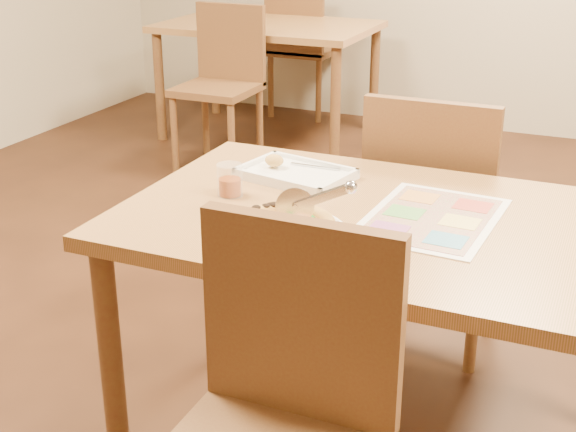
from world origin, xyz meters
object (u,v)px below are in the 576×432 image
at_px(chair_far, 433,196).
at_px(bg_chair_far, 299,36).
at_px(pizza_cutter, 313,200).
at_px(dining_table, 377,246).
at_px(glass_tumbler, 230,182).
at_px(bg_chair_near, 224,66).
at_px(pizza, 287,225).
at_px(appetizer_tray, 294,174).
at_px(chair_near, 283,394).
at_px(plate, 288,233).
at_px(bg_table, 268,37).
at_px(menu, 432,218).

distance_m(chair_far, bg_chair_far, 3.14).
relative_size(chair_far, pizza_cutter, 2.81).
distance_m(dining_table, glass_tumbler, 0.43).
relative_size(bg_chair_near, pizza_cutter, 2.81).
relative_size(pizza, appetizer_tray, 0.69).
xyz_separation_m(chair_near, plate, (-0.16, 0.39, 0.16)).
distance_m(dining_table, plate, 0.28).
xyz_separation_m(bg_table, pizza_cutter, (1.50, -2.99, 0.18)).
xyz_separation_m(bg_table, menu, (1.73, -2.77, 0.09)).
bearing_deg(appetizer_tray, plate, -68.88).
xyz_separation_m(dining_table, appetizer_tray, (-0.31, 0.18, 0.10)).
bearing_deg(chair_near, plate, 112.07).
bearing_deg(dining_table, glass_tumbler, -177.36).
bearing_deg(bg_chair_far, glass_tumbler, 109.69).
bearing_deg(bg_chair_near, pizza_cutter, -57.96).
distance_m(bg_table, plate, 3.34).
bearing_deg(chair_far, dining_table, 90.00).
bearing_deg(bg_table, plate, -64.41).
height_order(glass_tumbler, menu, glass_tumbler).
height_order(bg_table, menu, menu).
relative_size(bg_table, pizza, 5.56).
height_order(chair_near, plate, chair_near).
xyz_separation_m(chair_far, bg_chair_far, (-1.60, 2.70, 0.00)).
height_order(bg_chair_far, plate, bg_chair_far).
bearing_deg(pizza_cutter, menu, 20.27).
bearing_deg(bg_table, glass_tumbler, -67.14).
distance_m(bg_chair_far, plate, 3.80).
bearing_deg(plate, chair_far, 78.84).
bearing_deg(glass_tumbler, bg_chair_far, 109.69).
bearing_deg(plate, bg_table, 115.59).
distance_m(glass_tumbler, menu, 0.54).
relative_size(plate, appetizer_tray, 0.84).
xyz_separation_m(chair_far, plate, (-0.16, -0.81, 0.16)).
bearing_deg(bg_chair_far, bg_chair_near, 90.00).
bearing_deg(bg_table, menu, -58.01).
relative_size(dining_table, pizza_cutter, 7.76).
height_order(bg_chair_far, appetizer_tray, bg_chair_far).
bearing_deg(glass_tumbler, dining_table, 2.64).
xyz_separation_m(bg_chair_near, glass_tumbler, (1.19, -2.22, 0.19)).
bearing_deg(glass_tumbler, pizza_cutter, -29.17).
relative_size(chair_far, bg_chair_near, 1.00).
bearing_deg(pizza_cutter, bg_chair_near, 98.61).
bearing_deg(plate, bg_chair_far, 112.31).
xyz_separation_m(pizza_cutter, appetizer_tray, (-0.20, 0.37, -0.08)).
height_order(dining_table, bg_table, same).
height_order(plate, pizza, pizza).
height_order(bg_chair_far, pizza_cutter, bg_chair_far).
xyz_separation_m(dining_table, bg_chair_near, (-1.60, 2.20, -0.07)).
bearing_deg(pizza, bg_chair_far, 112.28).
distance_m(bg_chair_near, pizza_cutter, 2.83).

